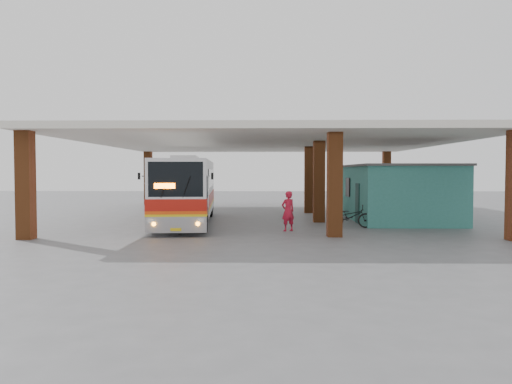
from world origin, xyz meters
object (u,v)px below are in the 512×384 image
at_px(motorcycle, 351,216).
at_px(red_chair, 338,210).
at_px(coach_bus, 187,190).
at_px(pedestrian, 288,211).

relative_size(motorcycle, red_chair, 2.51).
bearing_deg(red_chair, coach_bus, -137.79).
height_order(coach_bus, motorcycle, coach_bus).
height_order(coach_bus, red_chair, coach_bus).
height_order(coach_bus, pedestrian, coach_bus).
bearing_deg(motorcycle, pedestrian, 125.06).
xyz_separation_m(motorcycle, pedestrian, (-3.10, -1.45, 0.36)).
bearing_deg(coach_bus, red_chair, 18.90).
relative_size(pedestrian, red_chair, 2.17).
xyz_separation_m(pedestrian, red_chair, (3.36, 7.18, -0.53)).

